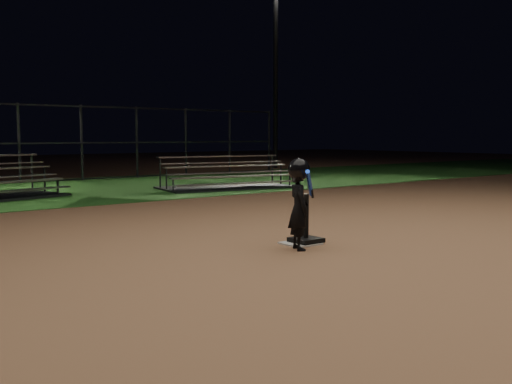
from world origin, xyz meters
name	(u,v)px	position (x,y,z in m)	size (l,w,h in m)	color
ground	(300,244)	(0.00, 0.00, 0.00)	(80.00, 80.00, 0.00)	#A16C49
grass_strip	(53,190)	(0.00, 10.00, 0.01)	(60.00, 8.00, 0.01)	#1F501A
home_plate	(300,243)	(0.00, 0.00, 0.01)	(0.45, 0.45, 0.02)	beige
batting_tee	(306,234)	(0.09, -0.01, 0.14)	(0.38, 0.38, 0.67)	black
child_batter	(299,201)	(-0.27, -0.27, 0.64)	(0.48, 0.57, 1.20)	black
bleacher_right	(227,182)	(4.12, 7.65, 0.19)	(3.97, 2.41, 0.91)	#ACADB1
backstop_fence	(19,143)	(0.00, 13.00, 1.25)	(20.08, 0.08, 2.50)	#38383D
light_pole_right	(276,59)	(12.00, 14.94, 4.95)	(0.90, 0.53, 8.30)	#2D2D30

